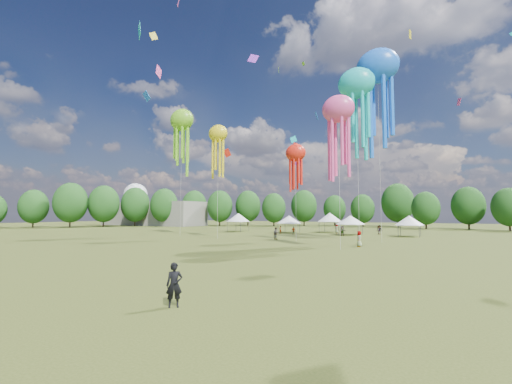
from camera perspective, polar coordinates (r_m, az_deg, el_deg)
The scene contains 10 objects.
ground at distance 22.18m, azimuth -28.82°, elevation -13.68°, with size 300.00×300.00×0.00m, color #384416.
observer_main at distance 15.31m, azimuth -13.79°, elevation -15.15°, with size 0.69×0.45×1.89m, color black.
spectator_near at distance 52.08m, azimuth 3.43°, elevation -7.09°, with size 0.94×0.73×1.93m, color gray.
spectators_far at distance 63.34m, azimuth 15.24°, elevation -6.44°, with size 20.46×27.94×1.92m.
festival_tents at distance 69.67m, azimuth 10.21°, elevation -4.51°, with size 39.97×12.44×4.25m.
show_kites at distance 52.45m, azimuth 8.30°, elevation 13.31°, with size 40.57×15.87×28.03m.
small_kites at distance 60.89m, azimuth 11.02°, elevation 20.31°, with size 70.64×48.03×46.34m.
treeline at distance 77.29m, azimuth 13.17°, elevation -1.77°, with size 201.57×95.24×13.43m.
hangar at distance 123.14m, azimuth -17.32°, elevation -3.58°, with size 40.00×12.00×8.00m, color gray.
radome at distance 139.25m, azimuth -19.92°, elevation -1.06°, with size 9.00×9.00×16.00m.
Camera 1 is at (18.61, -11.39, 4.00)m, focal length 23.40 mm.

